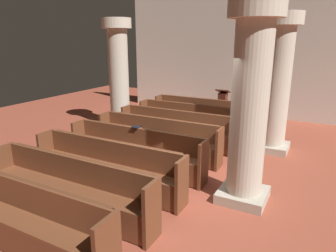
# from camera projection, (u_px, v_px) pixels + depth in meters

# --- Properties ---
(ground_plane) EXTENTS (19.20, 19.20, 0.00)m
(ground_plane) POSITION_uv_depth(u_px,v_px,m) (180.00, 177.00, 6.33)
(ground_plane) COLOR #9E4733
(back_wall) EXTENTS (10.00, 0.16, 4.50)m
(back_wall) POSITION_uv_depth(u_px,v_px,m) (254.00, 54.00, 10.87)
(back_wall) COLOR silver
(back_wall) RESTS_ON ground
(pew_row_0) EXTENTS (3.22, 0.46, 0.92)m
(pew_row_0) POSITION_uv_depth(u_px,v_px,m) (202.00, 112.00, 9.81)
(pew_row_0) COLOR brown
(pew_row_0) RESTS_ON ground
(pew_row_1) EXTENTS (3.22, 0.46, 0.92)m
(pew_row_1) POSITION_uv_depth(u_px,v_px,m) (190.00, 119.00, 9.00)
(pew_row_1) COLOR brown
(pew_row_1) RESTS_ON ground
(pew_row_2) EXTENTS (3.22, 0.46, 0.92)m
(pew_row_2) POSITION_uv_depth(u_px,v_px,m) (175.00, 127.00, 8.18)
(pew_row_2) COLOR brown
(pew_row_2) RESTS_ON ground
(pew_row_3) EXTENTS (3.22, 0.47, 0.92)m
(pew_row_3) POSITION_uv_depth(u_px,v_px,m) (157.00, 137.00, 7.37)
(pew_row_3) COLOR brown
(pew_row_3) RESTS_ON ground
(pew_row_4) EXTENTS (3.22, 0.46, 0.92)m
(pew_row_4) POSITION_uv_depth(u_px,v_px,m) (135.00, 149.00, 6.55)
(pew_row_4) COLOR brown
(pew_row_4) RESTS_ON ground
(pew_row_5) EXTENTS (3.22, 0.46, 0.92)m
(pew_row_5) POSITION_uv_depth(u_px,v_px,m) (107.00, 164.00, 5.73)
(pew_row_5) COLOR brown
(pew_row_5) RESTS_ON ground
(pew_row_6) EXTENTS (3.22, 0.47, 0.92)m
(pew_row_6) POSITION_uv_depth(u_px,v_px,m) (69.00, 185.00, 4.92)
(pew_row_6) COLOR brown
(pew_row_6) RESTS_ON ground
(pew_row_7) EXTENTS (3.22, 0.46, 0.92)m
(pew_row_7) POSITION_uv_depth(u_px,v_px,m) (16.00, 214.00, 4.10)
(pew_row_7) COLOR brown
(pew_row_7) RESTS_ON ground
(pillar_aisle_side) EXTENTS (0.90, 0.90, 3.39)m
(pillar_aisle_side) POSITION_uv_depth(u_px,v_px,m) (278.00, 82.00, 7.41)
(pillar_aisle_side) COLOR #B6AD9A
(pillar_aisle_side) RESTS_ON ground
(pillar_far_side) EXTENTS (0.90, 0.90, 3.39)m
(pillar_far_side) POSITION_uv_depth(u_px,v_px,m) (119.00, 73.00, 9.51)
(pillar_far_side) COLOR #B6AD9A
(pillar_far_side) RESTS_ON ground
(pillar_aisle_rear) EXTENTS (0.88, 0.88, 3.39)m
(pillar_aisle_rear) POSITION_uv_depth(u_px,v_px,m) (250.00, 103.00, 4.98)
(pillar_aisle_rear) COLOR #B6AD9A
(pillar_aisle_rear) RESTS_ON ground
(lectern) EXTENTS (0.48, 0.45, 1.08)m
(lectern) POSITION_uv_depth(u_px,v_px,m) (222.00, 106.00, 10.86)
(lectern) COLOR #411E13
(lectern) RESTS_ON ground
(hymn_book) EXTENTS (0.15, 0.21, 0.02)m
(hymn_book) POSITION_uv_depth(u_px,v_px,m) (137.00, 127.00, 6.63)
(hymn_book) COLOR black
(hymn_book) RESTS_ON pew_row_4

